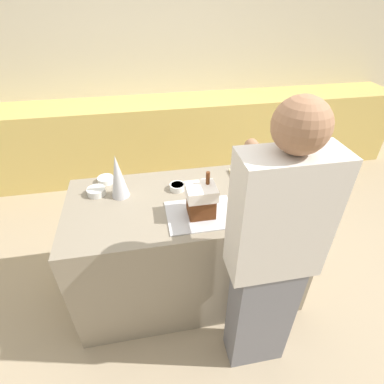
{
  "coord_description": "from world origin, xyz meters",
  "views": [
    {
      "loc": [
        -0.27,
        -1.58,
        2.08
      ],
      "look_at": [
        0.02,
        0.0,
        0.95
      ],
      "focal_mm": 28.0,
      "sensor_mm": 36.0,
      "label": 1
    }
  ],
  "objects_px": {
    "candy_bowl_near_tray_right": "(205,184)",
    "candy_bowl_far_right": "(177,187)",
    "gingerbread_house": "(201,200)",
    "person": "(271,258)",
    "decorative_tree": "(118,176)",
    "candy_bowl_front_corner": "(106,180)",
    "candy_bowl_beside_tree": "(275,183)",
    "baking_tray": "(201,214)",
    "candy_bowl_behind_tray": "(96,191)",
    "candy_bowl_near_tray_left": "(272,171)",
    "cookbook": "(244,173)"
  },
  "relations": [
    {
      "from": "candy_bowl_near_tray_right",
      "to": "candy_bowl_far_right",
      "type": "xyz_separation_m",
      "value": [
        -0.2,
        0.0,
        0.0
      ]
    },
    {
      "from": "gingerbread_house",
      "to": "person",
      "type": "xyz_separation_m",
      "value": [
        0.28,
        -0.43,
        -0.1
      ]
    },
    {
      "from": "candy_bowl_far_right",
      "to": "person",
      "type": "distance_m",
      "value": 0.83
    },
    {
      "from": "decorative_tree",
      "to": "person",
      "type": "xyz_separation_m",
      "value": [
        0.77,
        -0.73,
        -0.14
      ]
    },
    {
      "from": "decorative_tree",
      "to": "candy_bowl_front_corner",
      "type": "height_order",
      "value": "decorative_tree"
    },
    {
      "from": "candy_bowl_beside_tree",
      "to": "candy_bowl_far_right",
      "type": "bearing_deg",
      "value": 172.91
    },
    {
      "from": "decorative_tree",
      "to": "candy_bowl_front_corner",
      "type": "bearing_deg",
      "value": 120.18
    },
    {
      "from": "gingerbread_house",
      "to": "decorative_tree",
      "type": "height_order",
      "value": "decorative_tree"
    },
    {
      "from": "candy_bowl_near_tray_right",
      "to": "person",
      "type": "distance_m",
      "value": 0.76
    },
    {
      "from": "gingerbread_house",
      "to": "candy_bowl_far_right",
      "type": "bearing_deg",
      "value": 108.88
    },
    {
      "from": "candy_bowl_front_corner",
      "to": "person",
      "type": "relative_size",
      "value": 0.06
    },
    {
      "from": "person",
      "to": "candy_bowl_front_corner",
      "type": "bearing_deg",
      "value": 133.81
    },
    {
      "from": "candy_bowl_near_tray_right",
      "to": "candy_bowl_front_corner",
      "type": "bearing_deg",
      "value": 165.07
    },
    {
      "from": "decorative_tree",
      "to": "baking_tray",
      "type": "bearing_deg",
      "value": -31.34
    },
    {
      "from": "candy_bowl_behind_tray",
      "to": "person",
      "type": "relative_size",
      "value": 0.07
    },
    {
      "from": "gingerbread_house",
      "to": "candy_bowl_beside_tree",
      "type": "bearing_deg",
      "value": 20.32
    },
    {
      "from": "candy_bowl_behind_tray",
      "to": "candy_bowl_front_corner",
      "type": "distance_m",
      "value": 0.15
    },
    {
      "from": "decorative_tree",
      "to": "candy_bowl_near_tray_left",
      "type": "height_order",
      "value": "decorative_tree"
    },
    {
      "from": "candy_bowl_far_right",
      "to": "cookbook",
      "type": "relative_size",
      "value": 0.52
    },
    {
      "from": "decorative_tree",
      "to": "candy_bowl_near_tray_right",
      "type": "height_order",
      "value": "decorative_tree"
    },
    {
      "from": "candy_bowl_far_right",
      "to": "baking_tray",
      "type": "bearing_deg",
      "value": -71.2
    },
    {
      "from": "baking_tray",
      "to": "gingerbread_house",
      "type": "xyz_separation_m",
      "value": [
        0.0,
        0.0,
        0.11
      ]
    },
    {
      "from": "baking_tray",
      "to": "cookbook",
      "type": "relative_size",
      "value": 2.03
    },
    {
      "from": "decorative_tree",
      "to": "candy_bowl_behind_tray",
      "type": "height_order",
      "value": "decorative_tree"
    },
    {
      "from": "baking_tray",
      "to": "cookbook",
      "type": "height_order",
      "value": "cookbook"
    },
    {
      "from": "candy_bowl_far_right",
      "to": "cookbook",
      "type": "xyz_separation_m",
      "value": [
        0.53,
        0.11,
        -0.01
      ]
    },
    {
      "from": "candy_bowl_beside_tree",
      "to": "candy_bowl_behind_tray",
      "type": "bearing_deg",
      "value": 174.12
    },
    {
      "from": "candy_bowl_far_right",
      "to": "candy_bowl_near_tray_right",
      "type": "bearing_deg",
      "value": -0.73
    },
    {
      "from": "cookbook",
      "to": "gingerbread_house",
      "type": "bearing_deg",
      "value": -135.48
    },
    {
      "from": "candy_bowl_behind_tray",
      "to": "candy_bowl_near_tray_right",
      "type": "xyz_separation_m",
      "value": [
        0.75,
        -0.04,
        -0.0
      ]
    },
    {
      "from": "gingerbread_house",
      "to": "candy_bowl_near_tray_left",
      "type": "distance_m",
      "value": 0.74
    },
    {
      "from": "candy_bowl_behind_tray",
      "to": "candy_bowl_front_corner",
      "type": "xyz_separation_m",
      "value": [
        0.06,
        0.14,
        -0.0
      ]
    },
    {
      "from": "candy_bowl_near_tray_left",
      "to": "decorative_tree",
      "type": "bearing_deg",
      "value": -176.1
    },
    {
      "from": "decorative_tree",
      "to": "candy_bowl_beside_tree",
      "type": "bearing_deg",
      "value": -4.38
    },
    {
      "from": "decorative_tree",
      "to": "person",
      "type": "height_order",
      "value": "person"
    },
    {
      "from": "candy_bowl_near_tray_left",
      "to": "candy_bowl_near_tray_right",
      "type": "height_order",
      "value": "same"
    },
    {
      "from": "candy_bowl_near_tray_right",
      "to": "cookbook",
      "type": "relative_size",
      "value": 0.46
    },
    {
      "from": "baking_tray",
      "to": "candy_bowl_front_corner",
      "type": "xyz_separation_m",
      "value": [
        -0.6,
        0.49,
        0.02
      ]
    },
    {
      "from": "candy_bowl_near_tray_right",
      "to": "person",
      "type": "xyz_separation_m",
      "value": [
        0.19,
        -0.73,
        -0.0
      ]
    },
    {
      "from": "person",
      "to": "baking_tray",
      "type": "bearing_deg",
      "value": 123.04
    },
    {
      "from": "decorative_tree",
      "to": "candy_bowl_beside_tree",
      "type": "xyz_separation_m",
      "value": [
        1.08,
        -0.08,
        -0.13
      ]
    },
    {
      "from": "person",
      "to": "candy_bowl_beside_tree",
      "type": "bearing_deg",
      "value": 65.05
    },
    {
      "from": "gingerbread_house",
      "to": "candy_bowl_beside_tree",
      "type": "height_order",
      "value": "gingerbread_house"
    },
    {
      "from": "baking_tray",
      "to": "candy_bowl_front_corner",
      "type": "bearing_deg",
      "value": 141.01
    },
    {
      "from": "candy_bowl_behind_tray",
      "to": "person",
      "type": "distance_m",
      "value": 1.22
    },
    {
      "from": "candy_bowl_near_tray_left",
      "to": "candy_bowl_far_right",
      "type": "height_order",
      "value": "candy_bowl_far_right"
    },
    {
      "from": "candy_bowl_behind_tray",
      "to": "cookbook",
      "type": "distance_m",
      "value": 1.08
    },
    {
      "from": "decorative_tree",
      "to": "candy_bowl_far_right",
      "type": "height_order",
      "value": "decorative_tree"
    },
    {
      "from": "candy_bowl_beside_tree",
      "to": "candy_bowl_front_corner",
      "type": "relative_size",
      "value": 0.97
    },
    {
      "from": "candy_bowl_far_right",
      "to": "candy_bowl_front_corner",
      "type": "xyz_separation_m",
      "value": [
        -0.5,
        0.18,
        0.0
      ]
    }
  ]
}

